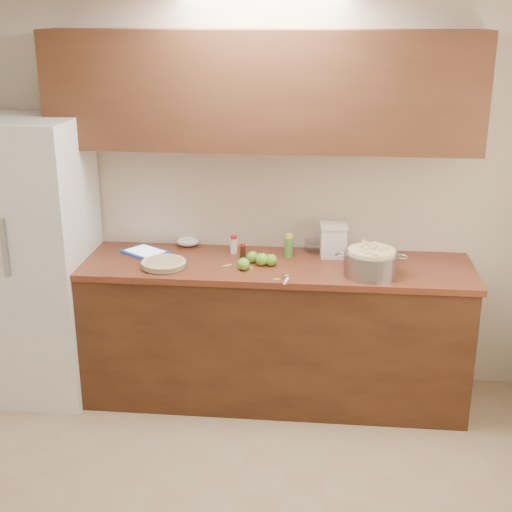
# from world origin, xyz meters

# --- Properties ---
(room_shell) EXTENTS (3.60, 3.60, 3.60)m
(room_shell) POSITION_xyz_m (0.00, 0.00, 1.30)
(room_shell) COLOR tan
(room_shell) RESTS_ON ground
(counter_run) EXTENTS (2.64, 0.68, 0.92)m
(counter_run) POSITION_xyz_m (0.00, 1.48, 0.46)
(counter_run) COLOR #4D2A15
(counter_run) RESTS_ON ground
(upper_cabinets) EXTENTS (2.60, 0.34, 0.70)m
(upper_cabinets) POSITION_xyz_m (0.00, 1.63, 1.95)
(upper_cabinets) COLOR #512C18
(upper_cabinets) RESTS_ON room_shell
(fridge) EXTENTS (0.70, 0.70, 1.80)m
(fridge) POSITION_xyz_m (-1.44, 1.44, 0.90)
(fridge) COLOR white
(fridge) RESTS_ON ground
(pie) EXTENTS (0.28, 0.28, 0.05)m
(pie) POSITION_xyz_m (-0.57, 1.33, 0.94)
(pie) COLOR silver
(pie) RESTS_ON counter_run
(colander) EXTENTS (0.42, 0.32, 0.16)m
(colander) POSITION_xyz_m (0.68, 1.33, 1.00)
(colander) COLOR gray
(colander) RESTS_ON counter_run
(flour_canister) EXTENTS (0.18, 0.18, 0.21)m
(flour_canister) POSITION_xyz_m (0.46, 1.65, 1.03)
(flour_canister) COLOR white
(flour_canister) RESTS_ON counter_run
(tablet) EXTENTS (0.33, 0.32, 0.02)m
(tablet) POSITION_xyz_m (-0.74, 1.57, 0.93)
(tablet) COLOR blue
(tablet) RESTS_ON counter_run
(paring_knife) EXTENTS (0.05, 0.18, 0.02)m
(paring_knife) POSITION_xyz_m (0.19, 1.17, 0.93)
(paring_knife) COLOR gray
(paring_knife) RESTS_ON counter_run
(lemon_bottle) EXTENTS (0.05, 0.05, 0.15)m
(lemon_bottle) POSITION_xyz_m (0.18, 1.61, 0.99)
(lemon_bottle) COLOR #4C8C38
(lemon_bottle) RESTS_ON counter_run
(cinnamon_shaker) EXTENTS (0.05, 0.05, 0.12)m
(cinnamon_shaker) POSITION_xyz_m (-0.18, 1.64, 0.98)
(cinnamon_shaker) COLOR beige
(cinnamon_shaker) RESTS_ON counter_run
(vanilla_bottle) EXTENTS (0.04, 0.04, 0.10)m
(vanilla_bottle) POSITION_xyz_m (-0.11, 1.54, 0.97)
(vanilla_bottle) COLOR black
(vanilla_bottle) RESTS_ON counter_run
(mixing_bowl) EXTENTS (0.18, 0.18, 0.07)m
(mixing_bowl) POSITION_xyz_m (0.36, 1.75, 0.96)
(mixing_bowl) COLOR silver
(mixing_bowl) RESTS_ON counter_run
(paper_towel) EXTENTS (0.15, 0.12, 0.06)m
(paper_towel) POSITION_xyz_m (-0.50, 1.76, 0.95)
(paper_towel) COLOR white
(paper_towel) RESTS_ON counter_run
(apple_left) EXTENTS (0.07, 0.07, 0.09)m
(apple_left) POSITION_xyz_m (-0.04, 1.47, 0.96)
(apple_left) COLOR #69A82B
(apple_left) RESTS_ON counter_run
(apple_center) EXTENTS (0.08, 0.08, 0.09)m
(apple_center) POSITION_xyz_m (0.02, 1.42, 0.96)
(apple_center) COLOR #69A82B
(apple_center) RESTS_ON counter_run
(apple_front) EXTENTS (0.08, 0.08, 0.09)m
(apple_front) POSITION_xyz_m (-0.08, 1.33, 0.96)
(apple_front) COLOR #69A82B
(apple_front) RESTS_ON counter_run
(apple_extra) EXTENTS (0.08, 0.08, 0.09)m
(apple_extra) POSITION_xyz_m (0.08, 1.42, 0.96)
(apple_extra) COLOR #69A82B
(apple_extra) RESTS_ON counter_run
(peel_a) EXTENTS (0.03, 0.02, 0.00)m
(peel_a) POSITION_xyz_m (-0.06, 1.41, 0.92)
(peel_a) COLOR #A0C35F
(peel_a) RESTS_ON counter_run
(peel_b) EXTENTS (0.03, 0.03, 0.00)m
(peel_b) POSITION_xyz_m (0.19, 1.26, 0.92)
(peel_b) COLOR #A0C35F
(peel_b) RESTS_ON counter_run
(peel_c) EXTENTS (0.04, 0.02, 0.00)m
(peel_c) POSITION_xyz_m (0.13, 1.19, 0.92)
(peel_c) COLOR #A0C35F
(peel_c) RESTS_ON counter_run
(peel_d) EXTENTS (0.04, 0.05, 0.00)m
(peel_d) POSITION_xyz_m (-0.18, 1.40, 0.92)
(peel_d) COLOR #A0C35F
(peel_d) RESTS_ON counter_run
(peel_e) EXTENTS (0.03, 0.03, 0.00)m
(peel_e) POSITION_xyz_m (-0.04, 1.37, 0.92)
(peel_e) COLOR #A0C35F
(peel_e) RESTS_ON counter_run
(peel_f) EXTENTS (0.03, 0.03, 0.00)m
(peel_f) POSITION_xyz_m (-0.20, 1.40, 0.92)
(peel_f) COLOR #A0C35F
(peel_f) RESTS_ON counter_run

